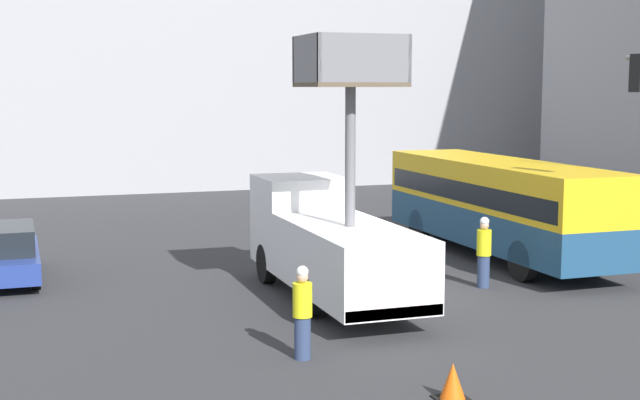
{
  "coord_description": "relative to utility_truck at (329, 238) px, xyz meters",
  "views": [
    {
      "loc": [
        -8.66,
        -20.24,
        5.21
      ],
      "look_at": [
        -1.43,
        0.83,
        2.4
      ],
      "focal_mm": 50.0,
      "sensor_mm": 36.0,
      "label": 1
    }
  ],
  "objects": [
    {
      "name": "road_worker_directing",
      "position": [
        4.27,
        -0.08,
        -0.59
      ],
      "size": [
        0.38,
        0.38,
        1.88
      ],
      "rotation": [
        0.0,
        0.0,
        1.72
      ],
      "color": "navy",
      "rests_on": "ground_plane"
    },
    {
      "name": "parked_car_curbside",
      "position": [
        -7.62,
        4.88,
        -0.76
      ],
      "size": [
        1.77,
        4.76,
        1.52
      ],
      "color": "navy",
      "rests_on": "ground_plane"
    },
    {
      "name": "traffic_cone_near_truck",
      "position": [
        -0.45,
        -7.47,
        -1.23
      ],
      "size": [
        0.57,
        0.57,
        0.65
      ],
      "color": "black",
      "rests_on": "ground_plane"
    },
    {
      "name": "city_bus",
      "position": [
        6.79,
        3.49,
        0.25
      ],
      "size": [
        2.59,
        10.51,
        2.99
      ],
      "rotation": [
        0.0,
        0.0,
        1.9
      ],
      "color": "navy",
      "rests_on": "ground_plane"
    },
    {
      "name": "road_worker_near_truck",
      "position": [
        -2.13,
        -4.45,
        -0.61
      ],
      "size": [
        0.38,
        0.38,
        1.84
      ],
      "rotation": [
        0.0,
        0.0,
        3.3
      ],
      "color": "navy",
      "rests_on": "ground_plane"
    },
    {
      "name": "ground_plane",
      "position": [
        1.43,
        -0.13,
        -1.53
      ],
      "size": [
        120.0,
        120.0,
        0.0
      ],
      "primitive_type": "plane",
      "color": "#333335"
    },
    {
      "name": "building_backdrop_far",
      "position": [
        1.43,
        28.84,
        5.44
      ],
      "size": [
        44.0,
        10.0,
        13.95
      ],
      "color": "#9E9EA3",
      "rests_on": "ground_plane"
    },
    {
      "name": "utility_truck",
      "position": [
        0.0,
        0.0,
        0.0
      ],
      "size": [
        2.23,
        7.49,
        6.38
      ],
      "color": "white",
      "rests_on": "ground_plane"
    }
  ]
}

